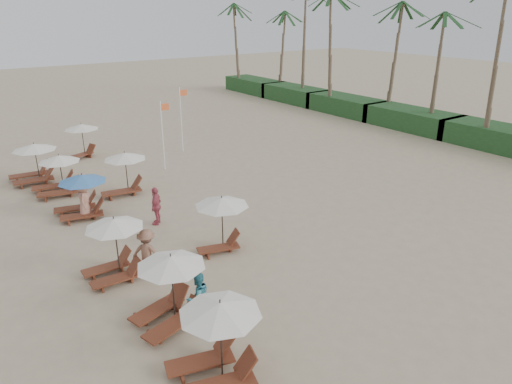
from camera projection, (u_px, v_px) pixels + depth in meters
ground at (360, 298)px, 16.21m from camera, size 160.00×160.00×0.00m
shrub_hedge at (412, 119)px, 38.84m from camera, size 3.20×53.00×1.60m
palm_row at (416, 1)px, 36.15m from camera, size 7.00×52.00×12.30m
lounger_station_1 at (214, 343)px, 12.26m from camera, size 2.57×2.27×2.34m
lounger_station_2 at (167, 291)px, 14.54m from camera, size 2.53×2.20×2.32m
lounger_station_3 at (112, 248)px, 17.00m from camera, size 2.37×2.13×2.35m
lounger_station_4 at (80, 196)px, 22.25m from camera, size 2.63×2.28×2.05m
lounger_station_5 at (56, 177)px, 24.99m from camera, size 2.70×2.42×2.11m
lounger_station_6 at (32, 164)px, 26.74m from camera, size 2.84×2.42×2.21m
inland_station_0 at (221, 216)px, 18.98m from camera, size 2.53×2.24×2.22m
inland_station_1 at (123, 171)px, 24.83m from camera, size 2.80×2.24×2.22m
inland_station_2 at (80, 137)px, 31.05m from camera, size 2.64×2.24×2.22m
beachgoer_mid_a at (198, 297)px, 14.75m from camera, size 0.91×0.75×1.72m
beachgoer_mid_b at (147, 253)px, 17.29m from camera, size 1.34×1.35×1.87m
beachgoer_far_a at (156, 206)px, 21.48m from camera, size 1.04×1.09×1.81m
beachgoer_far_b at (84, 200)px, 22.12m from camera, size 0.92×1.06×1.83m
flag_pole_near at (163, 132)px, 28.37m from camera, size 0.59×0.08×4.27m
flag_pole_far at (181, 116)px, 31.98m from camera, size 0.60×0.08×4.46m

